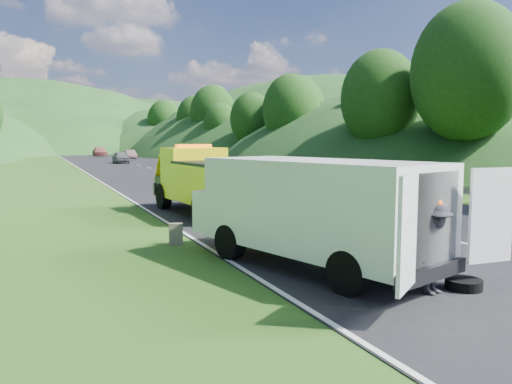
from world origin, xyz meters
name	(u,v)px	position (x,y,z in m)	size (l,w,h in m)	color
ground	(330,238)	(0.00, 0.00, 0.00)	(320.00, 320.00, 0.00)	#38661E
road_surface	(149,168)	(3.00, 40.00, 0.01)	(14.00, 200.00, 0.02)	black
guardrail	(184,162)	(10.30, 52.50, 0.00)	(0.06, 140.00, 1.52)	gray
tree_line_right	(249,159)	(23.00, 60.00, 0.00)	(14.00, 140.00, 14.00)	#224C16
hills_backdrop	(90,150)	(6.50, 134.70, 0.00)	(201.00, 288.60, 44.00)	#2D5B23
tow_truck	(205,180)	(-1.93, 6.31, 1.36)	(2.85, 6.64, 2.79)	black
white_van	(311,207)	(-2.34, -2.81, 1.43)	(4.86, 7.64, 2.52)	black
woman	(227,245)	(-3.27, 0.25, 0.00)	(0.56, 0.41, 1.53)	white
child	(267,244)	(-2.16, -0.05, 0.00)	(0.45, 0.35, 0.93)	#C4CC6C
worker	(433,294)	(-1.24, -5.60, 0.00)	(1.15, 0.66, 1.78)	black
suitcase	(176,234)	(-4.58, 0.93, 0.31)	(0.38, 0.21, 0.62)	#66644C
spare_tire	(464,290)	(-0.47, -5.63, 0.00)	(0.72, 0.72, 0.20)	black
passing_suv	(305,195)	(5.07, 10.49, 0.00)	(2.37, 5.14, 1.43)	black
dist_car_a	(121,163)	(1.93, 51.82, 0.00)	(1.76, 4.38, 1.49)	#55565B
dist_car_b	(130,159)	(5.61, 66.35, 0.00)	(1.45, 4.15, 1.37)	brown
dist_car_c	(100,156)	(2.97, 82.45, 0.00)	(2.26, 5.55, 1.61)	#A45552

